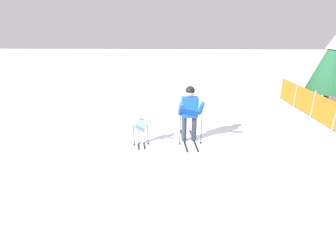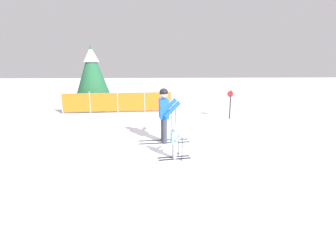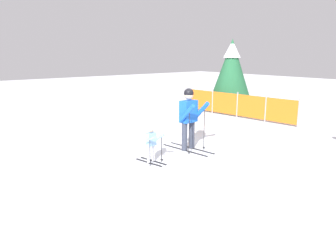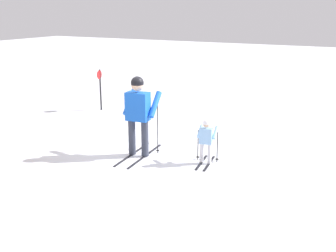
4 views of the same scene
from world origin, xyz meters
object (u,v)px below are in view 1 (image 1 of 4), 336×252
Objects in this scene: skier_adult at (190,109)px; safety_fence at (313,105)px; skier_child at (140,127)px; conifer_far at (334,59)px.

skier_adult is 5.51m from safety_fence.
skier_child is 0.28× the size of conifer_far.
skier_child is at bearing -87.04° from skier_adult.
conifer_far reaches higher than skier_child.
safety_fence reaches higher than skier_child.
conifer_far reaches higher than skier_adult.
safety_fence is (-2.29, 4.98, -0.51)m from skier_adult.
safety_fence is 1.62× the size of conifer_far.
safety_fence is (-2.54, 6.51, -0.00)m from skier_child.
skier_adult is at bearing 89.36° from skier_child.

